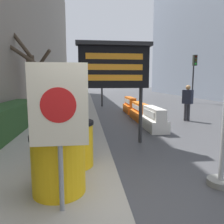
# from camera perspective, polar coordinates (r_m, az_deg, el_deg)

# --- Properties ---
(ground_plane) EXTENTS (120.00, 120.00, 0.00)m
(ground_plane) POSITION_cam_1_polar(r_m,az_deg,el_deg) (3.30, 4.03, -23.93)
(ground_plane) COLOR #3F3F42
(bare_tree) EXTENTS (1.98, 2.08, 3.77)m
(bare_tree) POSITION_cam_1_polar(r_m,az_deg,el_deg) (10.91, -20.44, 8.36)
(bare_tree) COLOR #4C3D2D
(bare_tree) RESTS_ON sidewalk_left
(barrel_drum_foreground) EXTENTS (0.80, 0.80, 0.87)m
(barrel_drum_foreground) POSITION_cam_1_polar(r_m,az_deg,el_deg) (3.35, -13.75, -12.82)
(barrel_drum_foreground) COLOR yellow
(barrel_drum_foreground) RESTS_ON sidewalk_left
(barrel_drum_middle) EXTENTS (0.80, 0.80, 0.87)m
(barrel_drum_middle) POSITION_cam_1_polar(r_m,az_deg,el_deg) (4.28, -10.16, -8.10)
(barrel_drum_middle) COLOR yellow
(barrel_drum_middle) RESTS_ON sidewalk_left
(warning_sign) EXTENTS (0.70, 0.08, 1.83)m
(warning_sign) POSITION_cam_1_polar(r_m,az_deg,el_deg) (2.65, -13.72, -0.32)
(warning_sign) COLOR gray
(warning_sign) RESTS_ON sidewalk_left
(message_board) EXTENTS (2.03, 0.36, 2.79)m
(message_board) POSITION_cam_1_polar(r_m,az_deg,el_deg) (6.05, 0.52, 11.58)
(message_board) COLOR #28282B
(message_board) RESTS_ON ground_plane
(jersey_barrier_white) EXTENTS (0.62, 1.67, 0.82)m
(jersey_barrier_white) POSITION_cam_1_polar(r_m,az_deg,el_deg) (8.11, 10.84, -2.02)
(jersey_barrier_white) COLOR silver
(jersey_barrier_white) RESTS_ON ground_plane
(jersey_barrier_orange_near) EXTENTS (0.58, 1.92, 0.78)m
(jersey_barrier_orange_near) POSITION_cam_1_polar(r_m,az_deg,el_deg) (10.08, 7.28, -0.10)
(jersey_barrier_orange_near) COLOR orange
(jersey_barrier_orange_near) RESTS_ON ground_plane
(jersey_barrier_orange_far) EXTENTS (0.54, 1.68, 0.87)m
(jersey_barrier_orange_far) POSITION_cam_1_polar(r_m,az_deg,el_deg) (12.27, 4.73, 1.58)
(jersey_barrier_orange_far) COLOR orange
(jersey_barrier_orange_far) RESTS_ON ground_plane
(traffic_cone_near) EXTENTS (0.40, 0.40, 0.71)m
(traffic_cone_near) POSITION_cam_1_polar(r_m,az_deg,el_deg) (8.96, 9.20, -1.11)
(traffic_cone_near) COLOR black
(traffic_cone_near) RESTS_ON ground_plane
(traffic_cone_mid) EXTENTS (0.32, 0.32, 0.58)m
(traffic_cone_mid) POSITION_cam_1_polar(r_m,az_deg,el_deg) (10.43, 7.65, -0.17)
(traffic_cone_mid) COLOR black
(traffic_cone_mid) RESTS_ON ground_plane
(traffic_cone_far) EXTENTS (0.31, 0.31, 0.56)m
(traffic_cone_far) POSITION_cam_1_polar(r_m,az_deg,el_deg) (14.70, 7.09, 2.16)
(traffic_cone_far) COLOR black
(traffic_cone_far) RESTS_ON ground_plane
(traffic_light_near_curb) EXTENTS (0.28, 0.44, 3.67)m
(traffic_light_near_curb) POSITION_cam_1_polar(r_m,az_deg,el_deg) (15.35, -2.65, 11.42)
(traffic_light_near_curb) COLOR #2D2D30
(traffic_light_near_curb) RESTS_ON ground_plane
(traffic_light_far_side) EXTENTS (0.28, 0.44, 3.85)m
(traffic_light_far_side) POSITION_cam_1_polar(r_m,az_deg,el_deg) (19.14, 20.66, 10.61)
(traffic_light_far_side) COLOR #2D2D30
(traffic_light_far_side) RESTS_ON ground_plane
(pedestrian_worker) EXTENTS (0.46, 0.48, 1.59)m
(pedestrian_worker) POSITION_cam_1_polar(r_m,az_deg,el_deg) (10.24, 19.13, 3.01)
(pedestrian_worker) COLOR #333338
(pedestrian_worker) RESTS_ON ground_plane
(steel_pole_right) EXTENTS (0.44, 0.44, 2.53)m
(steel_pole_right) POSITION_cam_1_polar(r_m,az_deg,el_deg) (4.09, 27.06, -7.89)
(steel_pole_right) COLOR gray
(steel_pole_right) RESTS_ON ground_plane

